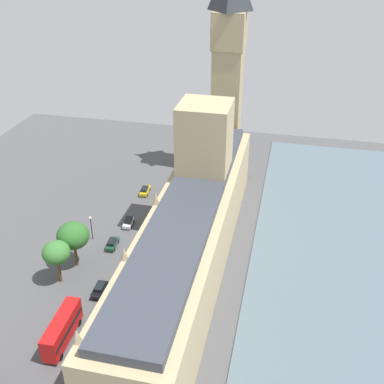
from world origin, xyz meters
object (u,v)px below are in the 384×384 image
at_px(pedestrian_by_river_gate, 106,331).
at_px(plane_tree_near_tower, 73,236).
at_px(plane_tree_far_end, 56,253).
at_px(car_white_under_trees, 128,222).
at_px(clock_tower, 228,65).
at_px(car_dark_green_midblock, 112,243).
at_px(parliament_building, 192,225).
at_px(car_black_opposite_hall, 100,289).
at_px(pedestrian_trailing, 145,257).
at_px(double_decker_bus_corner, 62,329).
at_px(car_yellow_cab_leading, 145,190).
at_px(pedestrian_kerbside, 81,381).
at_px(street_lamp_slot_11, 91,223).

height_order(pedestrian_by_river_gate, plane_tree_near_tower, plane_tree_near_tower).
bearing_deg(pedestrian_by_river_gate, plane_tree_near_tower, -131.26).
bearing_deg(plane_tree_far_end, car_white_under_trees, -106.48).
height_order(clock_tower, car_dark_green_midblock, clock_tower).
bearing_deg(car_white_under_trees, parliament_building, 146.05).
bearing_deg(clock_tower, plane_tree_near_tower, 65.51).
distance_m(parliament_building, pedestrian_by_river_gate, 25.59).
bearing_deg(car_black_opposite_hall, plane_tree_near_tower, -43.49).
relative_size(pedestrian_by_river_gate, plane_tree_near_tower, 0.15).
bearing_deg(parliament_building, car_white_under_trees, -28.72).
xyz_separation_m(pedestrian_by_river_gate, pedestrian_trailing, (-0.41, -20.33, 0.01)).
distance_m(clock_tower, double_decker_bus_corner, 73.50).
relative_size(car_black_opposite_hall, double_decker_bus_corner, 0.45).
relative_size(car_yellow_cab_leading, car_dark_green_midblock, 1.05).
distance_m(car_yellow_cab_leading, pedestrian_kerbside, 56.89).
bearing_deg(pedestrian_by_river_gate, car_white_under_trees, -156.59).
relative_size(pedestrian_trailing, plane_tree_far_end, 0.17).
bearing_deg(car_black_opposite_hall, double_decker_bus_corner, 81.74).
distance_m(car_white_under_trees, street_lamp_slot_11, 9.43).
bearing_deg(pedestrian_by_river_gate, street_lamp_slot_11, -141.77).
xyz_separation_m(car_yellow_cab_leading, pedestrian_by_river_gate, (-8.02, 46.32, -0.21)).
bearing_deg(car_black_opposite_hall, street_lamp_slot_11, -64.47).
bearing_deg(street_lamp_slot_11, parliament_building, 173.62).
bearing_deg(pedestrian_kerbside, street_lamp_slot_11, -90.61).
xyz_separation_m(pedestrian_kerbside, plane_tree_near_tower, (12.66, -25.88, 6.28)).
relative_size(parliament_building, double_decker_bus_corner, 7.16).
bearing_deg(clock_tower, car_dark_green_midblock, 67.20).
height_order(car_white_under_trees, pedestrian_by_river_gate, car_white_under_trees).
xyz_separation_m(car_white_under_trees, plane_tree_far_end, (6.19, 20.92, 5.84)).
distance_m(car_white_under_trees, pedestrian_kerbside, 42.15).
relative_size(car_dark_green_midblock, double_decker_bus_corner, 0.44).
bearing_deg(street_lamp_slot_11, clock_tower, -119.78).
relative_size(clock_tower, pedestrian_kerbside, 32.70).
distance_m(car_white_under_trees, plane_tree_far_end, 22.59).
height_order(car_white_under_trees, street_lamp_slot_11, street_lamp_slot_11).
xyz_separation_m(car_white_under_trees, plane_tree_near_tower, (5.32, 15.62, 6.17)).
relative_size(parliament_building, pedestrian_kerbside, 44.18).
bearing_deg(car_yellow_cab_leading, car_black_opposite_hall, -89.07).
xyz_separation_m(plane_tree_near_tower, street_lamp_slot_11, (0.51, -8.92, -3.00)).
bearing_deg(pedestrian_kerbside, plane_tree_near_tower, -85.28).
bearing_deg(car_black_opposite_hall, parliament_building, -139.73).
xyz_separation_m(car_dark_green_midblock, street_lamp_slot_11, (5.22, -1.73, 3.16)).
xyz_separation_m(clock_tower, car_white_under_trees, (16.58, 32.45, -28.11)).
bearing_deg(pedestrian_trailing, car_yellow_cab_leading, 34.33).
distance_m(pedestrian_by_river_gate, street_lamp_slot_11, 28.24).
height_order(car_yellow_cab_leading, car_white_under_trees, same).
xyz_separation_m(car_yellow_cab_leading, plane_tree_near_tower, (4.49, 30.41, 6.17)).
relative_size(car_dark_green_midblock, pedestrian_by_river_gate, 3.07).
relative_size(car_dark_green_midblock, car_black_opposite_hall, 0.98).
bearing_deg(car_yellow_cab_leading, car_white_under_trees, -90.74).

